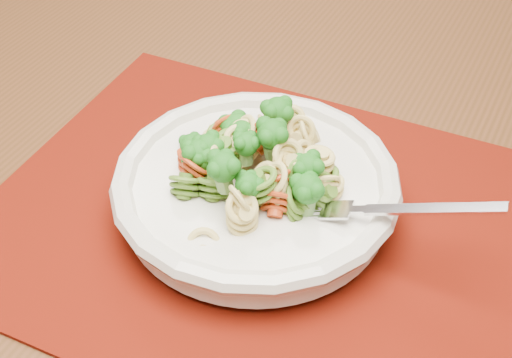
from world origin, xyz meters
The scene contains 5 objects.
dining_table centered at (0.09, -0.02, 0.65)m, with size 1.56×1.04×0.74m.
placemat centered at (0.10, -0.14, 0.75)m, with size 0.50×0.39×0.00m, color #510903.
pasta_bowl centered at (0.08, -0.14, 0.78)m, with size 0.25×0.25×0.05m.
pasta_broccoli_heap centered at (0.08, -0.14, 0.79)m, with size 0.22×0.22×0.06m, color tan, non-canonical shape.
fork centered at (0.16, -0.14, 0.79)m, with size 0.19×0.02×0.01m, color silver, non-canonical shape.
Camera 1 is at (0.31, -0.54, 1.20)m, focal length 50.00 mm.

